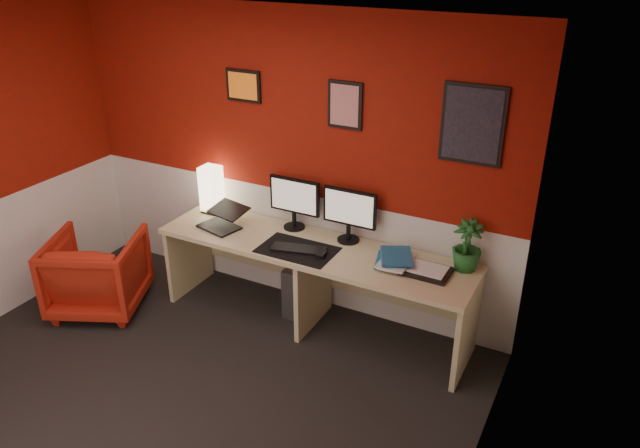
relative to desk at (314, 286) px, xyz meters
The scene contains 23 objects.
ground 1.52m from the desk, 107.25° to the right, with size 4.00×3.50×0.01m, color black.
ceiling 2.59m from the desk, 107.25° to the right, with size 4.00×3.50×0.01m, color white.
wall_back 1.05m from the desk, 141.67° to the left, with size 4.00×0.01×2.50m, color maroon.
wall_right 2.28m from the desk, 41.94° to the right, with size 0.01×3.50×2.50m, color maroon.
wainscot_back 0.57m from the desk, 142.07° to the left, with size 4.00×0.01×1.00m, color silver.
desk is the anchor object (origin of this frame).
shoji_lamp 1.25m from the desk, behind, with size 0.16×0.16×0.40m, color #FFE5B2.
laptop 0.98m from the desk, behind, with size 0.33×0.23×0.22m, color black.
monitor_left 0.76m from the desk, 142.82° to the left, with size 0.45×0.06×0.58m, color black.
monitor_right 0.72m from the desk, 48.04° to the left, with size 0.45×0.06×0.58m, color black.
desk_mat 0.39m from the desk, 127.19° to the right, with size 0.60×0.38×0.01m, color black.
keyboard 0.40m from the desk, 122.73° to the right, with size 0.42×0.14×0.02m, color black.
mouse 0.43m from the desk, 42.01° to the right, with size 0.06×0.10×0.03m, color black.
book_bottom 0.65m from the desk, ahead, with size 0.21×0.28×0.03m, color #1D5C89.
book_middle 0.71m from the desk, ahead, with size 0.22×0.30×0.02m, color silver.
book_top 0.72m from the desk, ahead, with size 0.23×0.31×0.03m, color #1D5C89.
zen_tray 0.99m from the desk, ahead, with size 0.35×0.25×0.03m, color black.
potted_plant 1.30m from the desk, 10.02° to the left, with size 0.22×0.22×0.39m, color #19591E.
pc_tower 0.29m from the desk, 136.62° to the left, with size 0.20×0.45×0.45m, color #99999E.
armchair 1.87m from the desk, 160.65° to the right, with size 0.72×0.75×0.68m, color #B51F0C.
art_left 1.72m from the desk, 157.82° to the left, with size 0.32×0.02×0.26m, color orange.
art_center 1.48m from the desk, 73.15° to the left, with size 0.28×0.02×0.36m, color red.
art_right 1.80m from the desk, 17.18° to the left, with size 0.44×0.02×0.56m, color black.
Camera 1 is at (2.44, -2.34, 2.97)m, focal length 34.17 mm.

